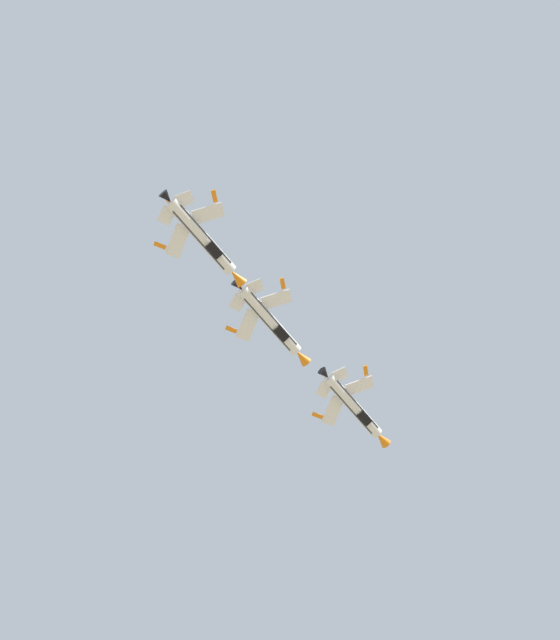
{
  "coord_description": "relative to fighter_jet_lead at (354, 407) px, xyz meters",
  "views": [
    {
      "loc": [
        -0.13,
        -2.68,
        1.96
      ],
      "look_at": [
        33.17,
        37.16,
        105.89
      ],
      "focal_mm": 47.61,
      "sensor_mm": 36.0,
      "label": 1
    }
  ],
  "objects": [
    {
      "name": "fighter_jet_left_wing",
      "position": [
        -17.7,
        -2.58,
        0.78
      ],
      "size": [
        15.86,
        9.96,
        4.81
      ],
      "rotation": [
        0.0,
        -0.34,
        4.92
      ],
      "color": "white"
    },
    {
      "name": "fighter_jet_right_wing",
      "position": [
        -32.71,
        -6.91,
        -0.84
      ],
      "size": [
        15.86,
        9.79,
        5.0
      ],
      "rotation": [
        0.0,
        -0.39,
        4.92
      ],
      "color": "white"
    },
    {
      "name": "fighter_jet_lead",
      "position": [
        0.0,
        0.0,
        0.0
      ],
      "size": [
        15.86,
        9.87,
        4.91
      ],
      "rotation": [
        0.0,
        -0.37,
        4.92
      ],
      "color": "white"
    }
  ]
}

